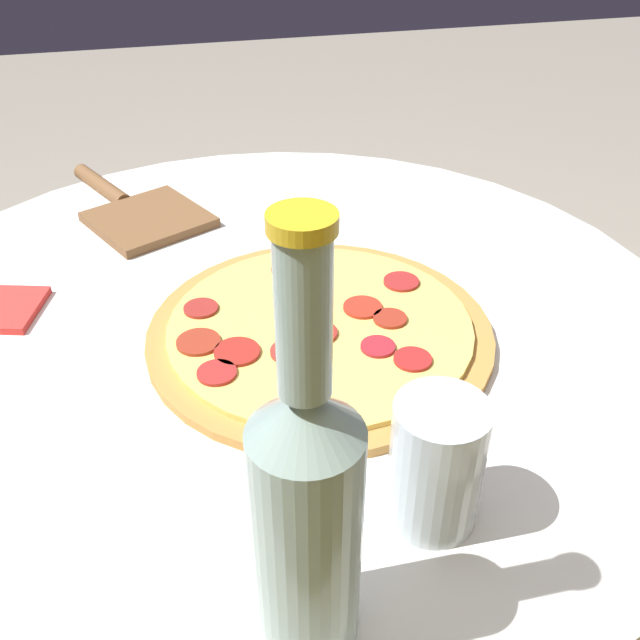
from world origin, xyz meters
name	(u,v)px	position (x,y,z in m)	size (l,w,h in m)	color
table	(279,440)	(0.00, 0.00, 0.51)	(0.89, 0.89, 0.70)	silver
pizza	(319,330)	(-0.04, 0.05, 0.71)	(0.35, 0.35, 0.02)	#B77F3D
beer_bottle	(307,512)	(0.04, 0.36, 0.81)	(0.06, 0.06, 0.29)	gray
pizza_paddle	(137,211)	(0.13, -0.27, 0.71)	(0.19, 0.27, 0.02)	brown
drinking_glass	(436,464)	(-0.06, 0.29, 0.75)	(0.07, 0.07, 0.11)	#ADBCC6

